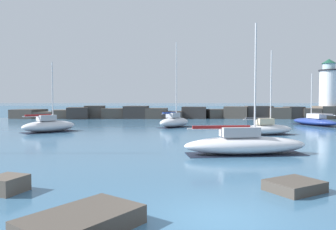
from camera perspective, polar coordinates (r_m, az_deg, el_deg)
name	(u,v)px	position (r m, az deg, el deg)	size (l,w,h in m)	color
ground_plane	(218,218)	(10.85, 8.68, -17.27)	(600.00, 600.00, 0.00)	#3D6B8E
open_sea_beyond	(175,109)	(123.51, 1.19, 1.05)	(400.00, 116.00, 0.01)	#2D5B7F
breakwater_jetty	(182,113)	(63.61, 2.37, 0.36)	(65.38, 7.30, 2.44)	#423D38
lighthouse	(328,93)	(70.41, 26.13, 3.41)	(4.36, 4.36, 11.45)	gray
foreground_rocks	(305,199)	(12.07, 22.80, -13.40)	(19.14, 9.59, 1.02)	brown
sailboat_moored_0	(174,121)	(43.36, 1.10, -1.13)	(5.07, 5.39, 11.19)	silver
sailboat_moored_1	(49,125)	(39.49, -20.03, -1.73)	(6.13, 6.00, 7.92)	silver
sailboat_moored_3	(266,129)	(35.62, 16.77, -2.28)	(6.01, 3.43, 8.73)	white
sailboat_moored_4	(245,144)	(22.69, 13.24, -4.95)	(8.57, 3.21, 8.77)	white
sailboat_moored_6	(314,121)	(50.76, 24.13, -0.99)	(5.08, 8.06, 7.37)	navy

